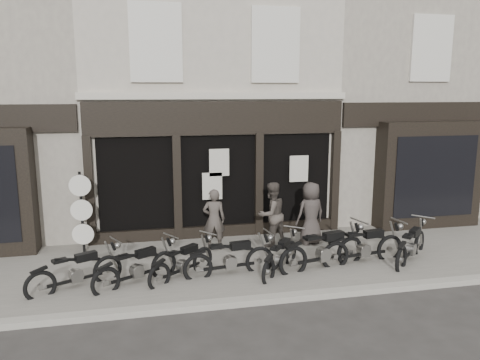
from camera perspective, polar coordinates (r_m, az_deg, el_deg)
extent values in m
plane|color=#2D2B28|center=(10.76, 0.08, -12.03)|extent=(90.00, 90.00, 0.00)
cube|color=slate|center=(11.55, -0.88, -10.06)|extent=(30.00, 4.20, 0.12)
cube|color=gray|center=(9.62, 1.69, -14.49)|extent=(30.00, 0.25, 0.13)
cube|color=#B6AB9C|center=(15.83, -4.57, 10.49)|extent=(7.20, 6.00, 8.20)
cube|color=black|center=(12.81, -2.69, 7.54)|extent=(7.10, 0.18, 0.90)
cube|color=black|center=(13.12, -2.66, -0.98)|extent=(6.50, 0.10, 2.95)
cube|color=black|center=(13.37, -2.56, -6.42)|extent=(7.10, 0.20, 0.44)
cube|color=#B6AE9E|center=(12.82, -2.74, 10.22)|extent=(7.30, 0.22, 0.18)
cube|color=beige|center=(12.72, -10.22, 16.16)|extent=(1.35, 0.12, 2.00)
cube|color=black|center=(12.74, -10.23, 16.15)|extent=(1.05, 0.06, 1.70)
cube|color=beige|center=(13.23, 4.34, 16.08)|extent=(1.35, 0.12, 2.00)
cube|color=black|center=(13.26, 4.30, 16.07)|extent=(1.05, 0.06, 1.70)
cube|color=black|center=(12.94, -17.86, -1.44)|extent=(0.22, 0.22, 3.00)
cube|color=black|center=(12.90, -7.65, -1.04)|extent=(0.22, 0.22, 3.00)
cube|color=black|center=(13.27, 2.30, -0.63)|extent=(0.22, 0.22, 3.00)
cube|color=black|center=(14.01, 11.45, -0.23)|extent=(0.22, 0.22, 3.00)
cube|color=beige|center=(12.81, -2.56, 2.14)|extent=(0.55, 0.04, 0.75)
cube|color=beige|center=(13.42, 7.18, 1.38)|extent=(0.55, 0.04, 0.75)
cube|color=beige|center=(12.90, -3.41, -0.74)|extent=(0.55, 0.04, 0.75)
cube|color=gray|center=(17.82, 16.45, 10.11)|extent=(5.50, 6.00, 8.20)
cube|color=black|center=(15.16, 21.97, 0.60)|extent=(3.20, 0.70, 3.20)
cube|color=black|center=(14.87, 22.71, 0.37)|extent=(2.60, 0.06, 2.40)
cube|color=black|center=(15.22, 21.81, 7.49)|extent=(5.40, 0.16, 0.70)
cube|color=beige|center=(15.26, 22.30, 14.62)|extent=(1.30, 0.10, 1.90)
cube|color=black|center=(15.29, 22.24, 14.61)|extent=(1.00, 0.06, 1.60)
torus|color=black|center=(10.80, -15.84, -10.50)|extent=(0.63, 0.38, 0.66)
torus|color=black|center=(10.39, -23.18, -11.85)|extent=(0.63, 0.38, 0.66)
cube|color=black|center=(10.59, -19.42, -11.38)|extent=(1.06, 0.57, 0.06)
cube|color=gray|center=(10.56, -19.34, -10.97)|extent=(0.29, 0.26, 0.25)
cube|color=black|center=(10.51, -18.26, -8.86)|extent=(0.48, 0.35, 0.17)
cube|color=black|center=(10.34, -21.13, -9.15)|extent=(0.35, 0.31, 0.06)
cylinder|color=gray|center=(10.67, -14.96, -7.06)|extent=(0.29, 0.52, 0.04)
torus|color=black|center=(10.80, -9.29, -10.21)|extent=(0.61, 0.42, 0.66)
torus|color=black|center=(10.15, -16.06, -11.92)|extent=(0.61, 0.42, 0.66)
cube|color=black|center=(10.47, -12.55, -11.26)|extent=(1.02, 0.64, 0.06)
cube|color=gray|center=(10.45, -12.47, -10.84)|extent=(0.29, 0.27, 0.25)
cube|color=black|center=(10.44, -11.44, -8.66)|extent=(0.47, 0.37, 0.17)
cube|color=black|center=(10.17, -14.09, -9.07)|extent=(0.35, 0.32, 0.06)
cylinder|color=gray|center=(10.71, -8.44, -6.73)|extent=(0.32, 0.50, 0.04)
torus|color=black|center=(11.07, -4.59, -9.69)|extent=(0.54, 0.46, 0.62)
torus|color=black|center=(10.22, -9.82, -11.61)|extent=(0.54, 0.46, 0.62)
cube|color=black|center=(10.64, -7.09, -10.81)|extent=(0.87, 0.72, 0.05)
cube|color=gray|center=(10.63, -7.02, -10.41)|extent=(0.27, 0.27, 0.24)
cube|color=black|center=(10.65, -6.21, -8.35)|extent=(0.43, 0.39, 0.16)
cube|color=black|center=(10.31, -8.25, -8.85)|extent=(0.33, 0.32, 0.05)
cylinder|color=gray|center=(11.01, -3.91, -6.46)|extent=(0.36, 0.43, 0.03)
torus|color=black|center=(10.91, 2.38, -9.80)|extent=(0.69, 0.18, 0.68)
torus|color=black|center=(10.49, -5.16, -10.71)|extent=(0.69, 0.18, 0.68)
cube|color=black|center=(10.69, -1.31, -10.47)|extent=(1.19, 0.20, 0.06)
cube|color=gray|center=(10.67, -1.21, -10.05)|extent=(0.26, 0.21, 0.26)
cube|color=black|center=(10.61, 0.03, -7.97)|extent=(0.48, 0.23, 0.17)
cube|color=black|center=(10.44, -2.91, -8.09)|extent=(0.32, 0.24, 0.06)
cylinder|color=gray|center=(10.78, 3.51, -6.35)|extent=(0.11, 0.58, 0.04)
torus|color=black|center=(11.52, 6.18, -8.89)|extent=(0.46, 0.54, 0.63)
torus|color=black|center=(10.36, 3.50, -11.14)|extent=(0.46, 0.54, 0.63)
cube|color=black|center=(10.94, 4.91, -10.14)|extent=(0.73, 0.88, 0.06)
cube|color=gray|center=(10.93, 4.95, -9.74)|extent=(0.27, 0.28, 0.24)
cube|color=black|center=(11.01, 5.42, -7.67)|extent=(0.39, 0.43, 0.16)
cube|color=black|center=(10.55, 4.38, -8.29)|extent=(0.32, 0.33, 0.06)
cylinder|color=gray|center=(11.51, 6.60, -5.73)|extent=(0.44, 0.36, 0.03)
torus|color=black|center=(11.68, 13.26, -8.49)|extent=(0.76, 0.28, 0.76)
torus|color=black|center=(10.78, 6.49, -9.92)|extent=(0.76, 0.28, 0.76)
cube|color=black|center=(11.23, 10.01, -9.41)|extent=(1.30, 0.37, 0.07)
cube|color=gray|center=(11.21, 10.12, -8.96)|extent=(0.31, 0.26, 0.29)
cube|color=black|center=(11.23, 11.30, -6.69)|extent=(0.54, 0.31, 0.19)
cube|color=black|center=(10.86, 8.67, -6.96)|extent=(0.38, 0.30, 0.07)
cylinder|color=gray|center=(11.62, 14.35, -4.85)|extent=(0.20, 0.64, 0.04)
torus|color=black|center=(12.19, 17.76, -8.00)|extent=(0.72, 0.19, 0.72)
torus|color=black|center=(11.35, 11.52, -9.09)|extent=(0.72, 0.19, 0.72)
cube|color=black|center=(11.77, 14.75, -8.73)|extent=(1.25, 0.22, 0.06)
cube|color=gray|center=(11.75, 14.85, -8.33)|extent=(0.28, 0.22, 0.27)
cube|color=black|center=(11.77, 15.97, -6.30)|extent=(0.51, 0.24, 0.18)
cube|color=black|center=(11.43, 13.55, -6.47)|extent=(0.34, 0.25, 0.06)
cylinder|color=gray|center=(12.13, 18.83, -4.72)|extent=(0.12, 0.61, 0.04)
torus|color=black|center=(12.91, 20.98, -7.24)|extent=(0.57, 0.52, 0.68)
torus|color=black|center=(11.58, 19.05, -9.17)|extent=(0.57, 0.52, 0.68)
cube|color=black|center=(12.26, 20.05, -8.33)|extent=(0.92, 0.83, 0.06)
cube|color=gray|center=(12.25, 20.10, -7.95)|extent=(0.30, 0.29, 0.26)
cube|color=black|center=(12.36, 20.53, -5.97)|extent=(0.46, 0.43, 0.17)
cube|color=black|center=(11.83, 19.80, -6.46)|extent=(0.36, 0.35, 0.06)
cylinder|color=gray|center=(12.94, 21.43, -4.19)|extent=(0.41, 0.46, 0.04)
imported|color=#433C37|center=(12.13, -3.19, -4.80)|extent=(0.63, 0.46, 1.60)
imported|color=#453E37|center=(12.39, 3.85, -4.18)|extent=(1.03, 0.94, 1.72)
imported|color=#38322F|center=(12.65, 8.61, -4.03)|extent=(0.93, 0.73, 1.69)
cylinder|color=black|center=(12.73, -18.40, -8.79)|extent=(0.35, 0.35, 0.06)
cylinder|color=black|center=(12.42, -18.70, -4.09)|extent=(0.07, 0.07, 2.22)
cylinder|color=black|center=(12.22, -18.93, -0.62)|extent=(0.54, 0.07, 0.54)
cylinder|color=beige|center=(12.20, -18.94, -0.65)|extent=(0.54, 0.04, 0.54)
cylinder|color=black|center=(12.36, -18.75, -3.47)|extent=(0.54, 0.07, 0.54)
cylinder|color=beige|center=(12.33, -18.77, -3.50)|extent=(0.54, 0.04, 0.54)
cylinder|color=black|center=(12.52, -18.58, -6.25)|extent=(0.54, 0.07, 0.54)
cylinder|color=beige|center=(12.49, -18.59, -6.28)|extent=(0.54, 0.04, 0.54)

